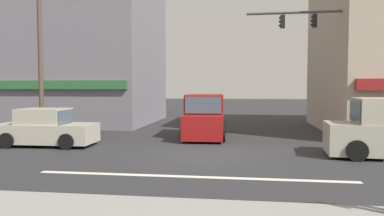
# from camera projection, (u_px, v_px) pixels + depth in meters

# --- Properties ---
(ground_plane) EXTENTS (120.00, 120.00, 0.00)m
(ground_plane) POSITION_uv_depth(u_px,v_px,m) (205.00, 154.00, 13.90)
(ground_plane) COLOR #2B2B2D
(lane_marking_stripe) EXTENTS (9.00, 0.24, 0.01)m
(lane_marking_stripe) POSITION_uv_depth(u_px,v_px,m) (193.00, 177.00, 10.44)
(lane_marking_stripe) COLOR silver
(lane_marking_stripe) RESTS_ON ground
(building_left_block) EXTENTS (10.43, 9.40, 9.56)m
(building_left_block) POSITION_uv_depth(u_px,v_px,m) (79.00, 54.00, 26.00)
(building_left_block) COLOR slate
(building_left_block) RESTS_ON ground
(street_tree) EXTENTS (3.54, 3.54, 5.45)m
(street_tree) POSITION_uv_depth(u_px,v_px,m) (382.00, 62.00, 17.61)
(street_tree) COLOR #4C3823
(street_tree) RESTS_ON ground
(utility_pole_near_left) EXTENTS (1.40, 0.22, 8.07)m
(utility_pole_near_left) POSITION_uv_depth(u_px,v_px,m) (40.00, 52.00, 18.05)
(utility_pole_near_left) COLOR brown
(utility_pole_near_left) RESTS_ON ground
(traffic_light_mast) EXTENTS (4.89, 0.30, 6.20)m
(traffic_light_mast) POSITION_uv_depth(u_px,v_px,m) (330.00, 50.00, 17.24)
(traffic_light_mast) COLOR #47474C
(traffic_light_mast) RESTS_ON ground
(van_approaching_near) EXTENTS (2.20, 4.68, 2.11)m
(van_approaching_near) POSITION_uv_depth(u_px,v_px,m) (205.00, 117.00, 18.53)
(van_approaching_near) COLOR maroon
(van_approaching_near) RESTS_ON ground
(sedan_crossing_rightbound) EXTENTS (4.13, 1.95, 1.58)m
(sedan_crossing_rightbound) POSITION_uv_depth(u_px,v_px,m) (46.00, 129.00, 15.86)
(sedan_crossing_rightbound) COLOR #B7B29E
(sedan_crossing_rightbound) RESTS_ON ground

